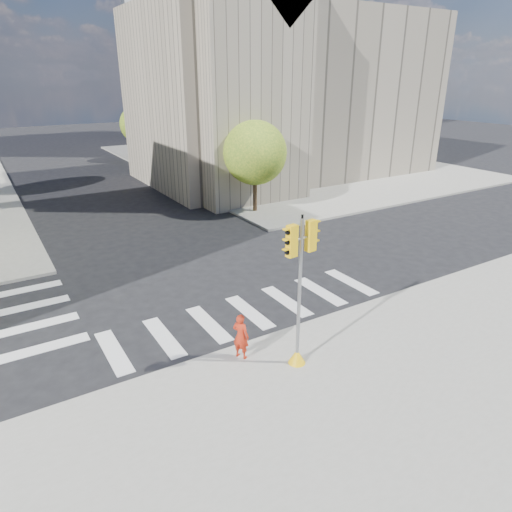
{
  "coord_description": "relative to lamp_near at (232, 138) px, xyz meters",
  "views": [
    {
      "loc": [
        -8.28,
        -15.85,
        8.8
      ],
      "look_at": [
        0.54,
        -1.47,
        2.1
      ],
      "focal_mm": 32.0,
      "sensor_mm": 36.0,
      "label": 1
    }
  ],
  "objects": [
    {
      "name": "lamp_far",
      "position": [
        0.0,
        14.0,
        0.0
      ],
      "size": [
        0.35,
        0.18,
        8.11
      ],
      "color": "black",
      "rests_on": "sidewalk_far_right"
    },
    {
      "name": "traffic_signal",
      "position": [
        -8.67,
        -19.95,
        -2.3
      ],
      "size": [
        1.08,
        0.56,
        4.98
      ],
      "rotation": [
        0.0,
        0.0,
        0.12
      ],
      "color": "yellow",
      "rests_on": "sidewalk_near"
    },
    {
      "name": "office_tower",
      "position": [
        14.0,
        28.0,
        10.42
      ],
      "size": [
        20.0,
        18.0,
        30.0
      ],
      "primitive_type": "cube",
      "color": "#9EA0A3",
      "rests_on": "ground"
    },
    {
      "name": "ground",
      "position": [
        -8.0,
        -14.0,
        -4.58
      ],
      "size": [
        160.0,
        160.0,
        0.0
      ],
      "primitive_type": "plane",
      "color": "black",
      "rests_on": "ground"
    },
    {
      "name": "tree_re_far",
      "position": [
        -0.5,
        20.0,
        -0.71
      ],
      "size": [
        4.0,
        4.0,
        5.88
      ],
      "color": "#382616",
      "rests_on": "ground"
    },
    {
      "name": "sidewalk_far_right",
      "position": [
        12.0,
        12.0,
        -4.5
      ],
      "size": [
        28.0,
        40.0,
        0.15
      ],
      "primitive_type": "cube",
      "color": "gray",
      "rests_on": "ground"
    },
    {
      "name": "tree_re_near",
      "position": [
        -0.5,
        -4.0,
        -0.53
      ],
      "size": [
        4.2,
        4.2,
        6.16
      ],
      "color": "#382616",
      "rests_on": "ground"
    },
    {
      "name": "photographer",
      "position": [
        -10.03,
        -18.72,
        -3.64
      ],
      "size": [
        0.62,
        0.69,
        1.58
      ],
      "primitive_type": "imported",
      "rotation": [
        0.0,
        0.0,
        2.1
      ],
      "color": "red",
      "rests_on": "sidewalk_near"
    },
    {
      "name": "lamp_near",
      "position": [
        0.0,
        0.0,
        0.0
      ],
      "size": [
        0.35,
        0.18,
        8.11
      ],
      "color": "black",
      "rests_on": "sidewalk_far_right"
    },
    {
      "name": "tree_re_mid",
      "position": [
        -0.5,
        8.0,
        -0.23
      ],
      "size": [
        4.6,
        4.6,
        6.66
      ],
      "color": "#382616",
      "rests_on": "ground"
    },
    {
      "name": "sidewalk_near",
      "position": [
        -8.0,
        -25.0,
        -4.5
      ],
      "size": [
        30.0,
        14.0,
        0.15
      ],
      "primitive_type": "cube",
      "color": "gray",
      "rests_on": "ground"
    },
    {
      "name": "civic_building",
      "position": [
        7.59,
        5.12,
        2.68
      ],
      "size": [
        26.0,
        16.0,
        19.39
      ],
      "color": "gray",
      "rests_on": "ground"
    }
  ]
}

